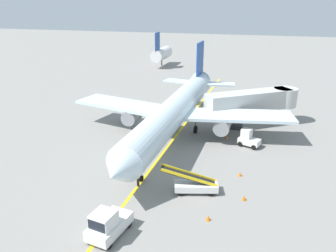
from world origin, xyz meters
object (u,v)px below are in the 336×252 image
(baggage_tug_near_wing, at_px, (248,139))
(safety_cone_nose_left, at_px, (240,174))
(safety_cone_nose_right, at_px, (208,218))
(safety_cone_wingtip_left, at_px, (227,137))
(airliner, at_px, (176,109))
(safety_cone_wingtip_right, at_px, (244,198))
(belt_loader_forward_hold, at_px, (195,184))
(ground_crew_marshaller, at_px, (138,177))
(jet_bridge, at_px, (258,100))
(pushback_tug, at_px, (108,224))

(baggage_tug_near_wing, distance_m, safety_cone_nose_left, 7.54)
(safety_cone_nose_right, distance_m, safety_cone_wingtip_left, 17.03)
(airliner, distance_m, safety_cone_wingtip_right, 16.07)
(belt_loader_forward_hold, distance_m, safety_cone_nose_left, 5.49)
(safety_cone_wingtip_left, bearing_deg, ground_crew_marshaller, -115.17)
(belt_loader_forward_hold, relative_size, ground_crew_marshaller, 3.03)
(baggage_tug_near_wing, bearing_deg, jet_bridge, 85.48)
(safety_cone_nose_left, bearing_deg, airliner, 135.75)
(baggage_tug_near_wing, distance_m, safety_cone_wingtip_right, 11.70)
(ground_crew_marshaller, relative_size, safety_cone_wingtip_right, 3.86)
(jet_bridge, xyz_separation_m, safety_cone_wingtip_right, (-0.16, -19.07, -3.32))
(pushback_tug, height_order, safety_cone_wingtip_left, pushback_tug)
(safety_cone_wingtip_left, bearing_deg, safety_cone_nose_left, -75.78)
(pushback_tug, bearing_deg, safety_cone_nose_right, 29.94)
(belt_loader_forward_hold, height_order, safety_cone_wingtip_left, belt_loader_forward_hold)
(safety_cone_nose_left, height_order, safety_cone_wingtip_right, same)
(belt_loader_forward_hold, xyz_separation_m, ground_crew_marshaller, (-5.18, -0.46, 0.13))
(jet_bridge, relative_size, safety_cone_wingtip_right, 26.87)
(pushback_tug, xyz_separation_m, ground_crew_marshaller, (-0.42, 7.07, -0.08))
(airliner, bearing_deg, safety_cone_nose_left, -44.25)
(pushback_tug, relative_size, baggage_tug_near_wing, 1.43)
(ground_crew_marshaller, height_order, safety_cone_nose_left, ground_crew_marshaller)
(airliner, distance_m, baggage_tug_near_wing, 9.36)
(safety_cone_nose_left, relative_size, safety_cone_nose_right, 1.00)
(safety_cone_nose_left, bearing_deg, safety_cone_wingtip_left, 104.22)
(safety_cone_wingtip_right, bearing_deg, safety_cone_nose_left, 99.50)
(airliner, distance_m, safety_cone_nose_left, 12.55)
(ground_crew_marshaller, relative_size, safety_cone_nose_left, 3.86)
(safety_cone_nose_right, relative_size, safety_cone_wingtip_right, 1.00)
(airliner, xyz_separation_m, ground_crew_marshaller, (-0.11, -13.00, -2.51))
(baggage_tug_near_wing, relative_size, ground_crew_marshaller, 1.59)
(safety_cone_nose_left, height_order, safety_cone_nose_right, same)
(ground_crew_marshaller, height_order, safety_cone_nose_right, ground_crew_marshaller)
(safety_cone_nose_right, bearing_deg, jet_bridge, 83.43)
(jet_bridge, height_order, safety_cone_wingtip_right, jet_bridge)
(pushback_tug, height_order, belt_loader_forward_hold, belt_loader_forward_hold)
(jet_bridge, distance_m, safety_cone_wingtip_left, 7.30)
(safety_cone_nose_right, distance_m, safety_cone_wingtip_right, 4.37)
(airliner, bearing_deg, belt_loader_forward_hold, -68.01)
(airliner, relative_size, ground_crew_marshaller, 20.73)
(airliner, xyz_separation_m, safety_cone_wingtip_left, (6.36, 0.76, -3.20))
(safety_cone_nose_right, bearing_deg, safety_cone_nose_left, 77.29)
(baggage_tug_near_wing, relative_size, safety_cone_nose_left, 6.14)
(ground_crew_marshaller, distance_m, safety_cone_wingtip_right, 9.54)
(pushback_tug, height_order, safety_cone_nose_right, pushback_tug)
(belt_loader_forward_hold, bearing_deg, jet_bridge, 76.70)
(safety_cone_nose_right, bearing_deg, ground_crew_marshaller, 155.21)
(safety_cone_nose_left, xyz_separation_m, safety_cone_wingtip_left, (-2.34, 9.24, 0.00))
(jet_bridge, height_order, baggage_tug_near_wing, jet_bridge)
(pushback_tug, bearing_deg, baggage_tug_near_wing, 65.63)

